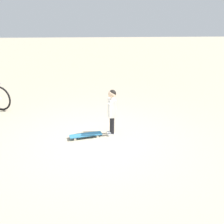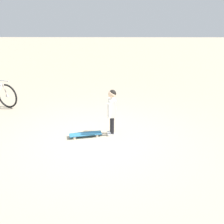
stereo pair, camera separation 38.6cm
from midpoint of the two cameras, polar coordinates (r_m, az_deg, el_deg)
name	(u,v)px [view 2 (the right image)]	position (r m, az deg, el deg)	size (l,w,h in m)	color
ground_plane	(94,141)	(5.77, -1.97, -6.26)	(50.00, 50.00, 0.00)	tan
child_person	(112,108)	(5.80, 1.89, 0.96)	(0.40, 0.21, 1.06)	black
skateboard	(85,134)	(5.94, -3.92, -4.84)	(0.36, 0.75, 0.07)	teal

